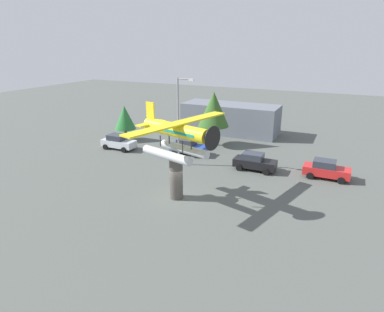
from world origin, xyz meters
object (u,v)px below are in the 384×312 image
(streetlight_primary, at_px, (180,117))
(display_pedestal, at_px, (176,177))
(tree_east, at_px, (214,109))
(tree_west, at_px, (125,118))
(car_far_black, at_px, (254,162))
(car_distant_red, at_px, (326,169))
(car_mid_blue, at_px, (188,147))
(storefront_building, at_px, (230,118))
(floatplane_monument, at_px, (177,136))
(car_near_silver, at_px, (118,142))

(streetlight_primary, bearing_deg, display_pedestal, -64.85)
(streetlight_primary, bearing_deg, tree_east, 86.88)
(tree_west, bearing_deg, streetlight_primary, -25.79)
(car_far_black, distance_m, car_distant_red, 6.74)
(streetlight_primary, bearing_deg, car_mid_blue, 102.80)
(storefront_building, relative_size, tree_east, 2.00)
(car_far_black, relative_size, streetlight_primary, 0.47)
(tree_east, bearing_deg, car_distant_red, -21.58)
(streetlight_primary, bearing_deg, floatplane_monument, -64.14)
(floatplane_monument, height_order, streetlight_primary, streetlight_primary)
(car_mid_blue, height_order, car_far_black, same)
(display_pedestal, bearing_deg, streetlight_primary, 115.15)
(car_distant_red, bearing_deg, car_near_silver, -177.53)
(display_pedestal, relative_size, tree_east, 0.55)
(car_far_black, xyz_separation_m, tree_east, (-7.02, 6.23, 3.66))
(car_mid_blue, bearing_deg, car_far_black, -11.64)
(floatplane_monument, bearing_deg, tree_west, 154.46)
(tree_east, bearing_deg, floatplane_monument, -78.70)
(storefront_building, distance_m, tree_west, 14.69)
(tree_east, bearing_deg, car_mid_blue, -105.39)
(tree_east, bearing_deg, storefront_building, 91.13)
(tree_east, bearing_deg, streetlight_primary, -93.12)
(car_distant_red, bearing_deg, display_pedestal, -137.59)
(car_near_silver, xyz_separation_m, storefront_building, (9.58, 13.16, 1.16))
(display_pedestal, relative_size, floatplane_monument, 0.35)
(tree_east, bearing_deg, display_pedestal, -79.13)
(car_mid_blue, relative_size, storefront_building, 0.32)
(car_mid_blue, xyz_separation_m, car_far_black, (8.26, -1.70, 0.00))
(floatplane_monument, height_order, car_mid_blue, floatplane_monument)
(car_near_silver, relative_size, streetlight_primary, 0.47)
(car_near_silver, xyz_separation_m, car_mid_blue, (8.47, 1.90, 0.00))
(streetlight_primary, bearing_deg, car_near_silver, 169.88)
(car_near_silver, distance_m, car_mid_blue, 8.68)
(floatplane_monument, relative_size, car_distant_red, 2.46)
(streetlight_primary, distance_m, tree_east, 8.12)
(display_pedestal, height_order, car_distant_red, display_pedestal)
(car_near_silver, relative_size, storefront_building, 0.32)
(floatplane_monument, xyz_separation_m, tree_east, (-3.06, 15.30, -0.79))
(streetlight_primary, relative_size, tree_west, 1.97)
(car_far_black, distance_m, tree_east, 10.07)
(floatplane_monument, distance_m, streetlight_primary, 8.02)
(car_near_silver, distance_m, car_far_black, 16.73)
(car_mid_blue, xyz_separation_m, tree_east, (1.25, 4.53, 3.66))
(display_pedestal, xyz_separation_m, floatplane_monument, (0.13, -0.03, 3.50))
(car_distant_red, xyz_separation_m, tree_west, (-24.90, 2.53, 2.14))
(floatplane_monument, height_order, storefront_building, floatplane_monument)
(tree_east, bearing_deg, car_near_silver, -146.49)
(car_mid_blue, bearing_deg, tree_east, 74.61)
(car_near_silver, bearing_deg, streetlight_primary, -10.12)
(car_mid_blue, distance_m, car_distant_red, 14.98)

